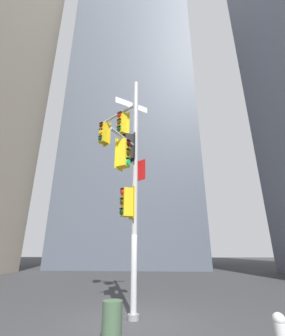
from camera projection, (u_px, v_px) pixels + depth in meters
The scene contains 4 objects.
ground at pixel (133, 320), 6.87m from camera, with size 120.00×120.00×0.00m, color #38383A.
building_mid_block at pixel (135, 127), 37.73m from camera, with size 17.30×17.30×42.74m, color #4C5460.
signal_pole_assembly at pixel (125, 159), 8.81m from camera, with size 2.32×3.13×8.89m.
trash_bin at pixel (112, 324), 5.05m from camera, with size 0.46×0.46×0.92m, color #3F593F.
Camera 1 is at (0.86, -7.99, 2.02)m, focal length 24.15 mm.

